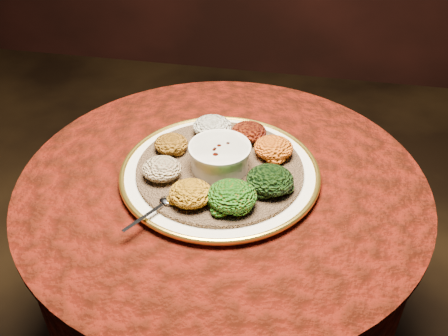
# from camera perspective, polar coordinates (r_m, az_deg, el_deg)

# --- Properties ---
(table) EXTENTS (0.96, 0.96, 0.73)m
(table) POSITION_cam_1_polar(r_m,az_deg,el_deg) (1.29, -0.18, -7.38)
(table) COLOR black
(table) RESTS_ON ground
(platter) EXTENTS (0.56, 0.56, 0.02)m
(platter) POSITION_cam_1_polar(r_m,az_deg,el_deg) (1.17, -0.47, -0.48)
(platter) COLOR white
(platter) RESTS_ON table
(injera) EXTENTS (0.50, 0.50, 0.01)m
(injera) POSITION_cam_1_polar(r_m,az_deg,el_deg) (1.16, -0.47, -0.06)
(injera) COLOR #845F42
(injera) RESTS_ON platter
(stew_bowl) EXTENTS (0.14, 0.14, 0.06)m
(stew_bowl) POSITION_cam_1_polar(r_m,az_deg,el_deg) (1.14, -0.48, 1.49)
(stew_bowl) COLOR silver
(stew_bowl) RESTS_ON injera
(spoon) EXTENTS (0.09, 0.12, 0.01)m
(spoon) POSITION_cam_1_polar(r_m,az_deg,el_deg) (1.06, -6.84, -4.00)
(spoon) COLOR silver
(spoon) RESTS_ON injera
(portion_ayib) EXTENTS (0.10, 0.09, 0.05)m
(portion_ayib) POSITION_cam_1_polar(r_m,az_deg,el_deg) (1.26, -1.34, 4.72)
(portion_ayib) COLOR beige
(portion_ayib) RESTS_ON injera
(portion_kitfo) EXTENTS (0.09, 0.08, 0.04)m
(portion_kitfo) POSITION_cam_1_polar(r_m,az_deg,el_deg) (1.24, 2.85, 4.14)
(portion_kitfo) COLOR black
(portion_kitfo) RESTS_ON injera
(portion_tikil) EXTENTS (0.09, 0.09, 0.05)m
(portion_tikil) POSITION_cam_1_polar(r_m,az_deg,el_deg) (1.19, 5.68, 2.31)
(portion_tikil) COLOR #C97610
(portion_tikil) RESTS_ON injera
(portion_gomen) EXTENTS (0.10, 0.10, 0.05)m
(portion_gomen) POSITION_cam_1_polar(r_m,az_deg,el_deg) (1.09, 5.29, -1.35)
(portion_gomen) COLOR black
(portion_gomen) RESTS_ON injera
(portion_mixveg) EXTENTS (0.11, 0.10, 0.05)m
(portion_mixveg) POSITION_cam_1_polar(r_m,az_deg,el_deg) (1.04, 0.91, -3.22)
(portion_mixveg) COLOR #9A3809
(portion_mixveg) RESTS_ON injera
(portion_kik) EXTENTS (0.09, 0.09, 0.04)m
(portion_kik) POSITION_cam_1_polar(r_m,az_deg,el_deg) (1.06, -3.82, -2.91)
(portion_kik) COLOR #C17711
(portion_kik) RESTS_ON injera
(portion_timatim) EXTENTS (0.09, 0.09, 0.04)m
(portion_timatim) POSITION_cam_1_polar(r_m,az_deg,el_deg) (1.13, -7.12, -0.09)
(portion_timatim) COLOR maroon
(portion_timatim) RESTS_ON injera
(portion_shiro) EXTENTS (0.08, 0.08, 0.04)m
(portion_shiro) POSITION_cam_1_polar(r_m,az_deg,el_deg) (1.21, -6.06, 2.77)
(portion_shiro) COLOR #894E10
(portion_shiro) RESTS_ON injera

